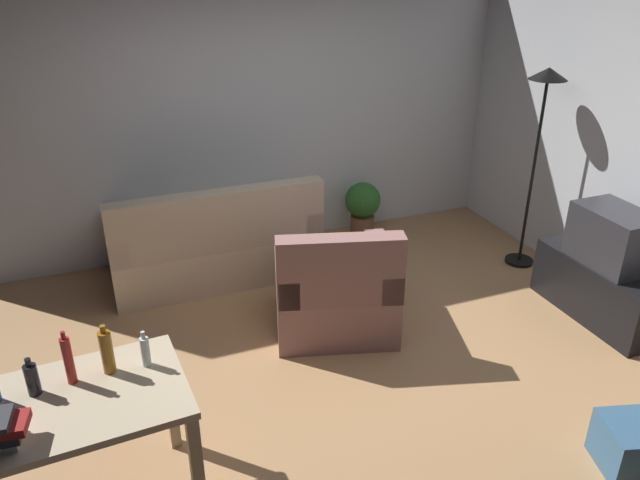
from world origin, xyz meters
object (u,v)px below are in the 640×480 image
Objects in this scene: desk at (62,421)px; armchair at (335,292)px; bottle_clear at (145,351)px; bottle_dark at (32,379)px; tv_stand at (601,289)px; tv at (614,237)px; couch at (215,246)px; bottle_red at (68,360)px; bottle_amber at (107,351)px; torchiere_lamp at (542,115)px; potted_plant at (363,205)px.

armchair reaches higher than desk.
bottle_dark is at bearing -176.51° from bottle_clear.
tv is (0.00, -0.00, 0.46)m from tv_stand.
bottle_dark is (-1.34, -2.20, 0.54)m from couch.
couch is 2.37m from bottle_clear.
bottle_red is at bearing 95.97° from tv_stand.
armchair is 5.34× the size of bottle_dark.
bottle_amber reaches higher than tv_stand.
tv is at bearing 179.66° from armchair.
tv is 4.01m from desk.
torchiere_lamp is 1.46× the size of desk.
tv is at bearing 5.93° from bottle_amber.
bottle_red is at bearing -173.20° from bottle_amber.
torchiere_lamp is 3.18× the size of potted_plant.
desk is 0.50m from bottle_clear.
potted_plant is 0.52× the size of armchair.
tv is at bearing 4.38° from desk.
bottle_clear is at bearing 15.11° from desk.
bottle_dark is (-0.10, 0.11, 0.20)m from desk.
couch is 1.34m from armchair.
armchair is at bearing 73.54° from tv_stand.
tv_stand is 3.97m from bottle_red.
potted_plant is at bearing 39.37° from desk.
bottle_amber is (-3.72, -0.39, 0.64)m from tv_stand.
potted_plant is (-1.14, 2.08, -0.37)m from tv.
torchiere_lamp is 4.35m from bottle_dark.
bottle_dark is at bearing -160.77° from torchiere_lamp.
couch is 3.28m from tv.
bottle_red is 0.37m from bottle_clear.
bottle_red reaches higher than couch.
tv is 1.22m from torchiere_lamp.
bottle_amber reaches higher than couch.
tv_stand is 1.93× the size of potted_plant.
desk is (-1.24, -2.31, 0.34)m from couch.
couch is 1.45× the size of desk.
armchair is at bearing 73.56° from tv.
bottle_amber is at bearing -159.73° from torchiere_lamp.
potted_plant is 2.78× the size of bottle_clear.
desk is at bearing -117.46° from bottle_red.
bottle_clear is at bearing -4.50° from bottle_amber.
armchair is 3.67× the size of bottle_red.
bottle_amber is (-1.66, -0.99, 0.56)m from armchair.
tv is at bearing -61.21° from potted_plant.
torchiere_lamp is (2.73, -0.78, 1.11)m from couch.
bottle_red is (-1.17, -2.17, 0.59)m from couch.
bottle_dark is at bearing 127.77° from desk.
bottle_dark is 1.00× the size of bottle_clear.
torchiere_lamp is at bearing 21.42° from bottle_clear.
potted_plant is at bearing 42.00° from bottle_red.
armchair is at bearing 28.81° from bottle_red.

